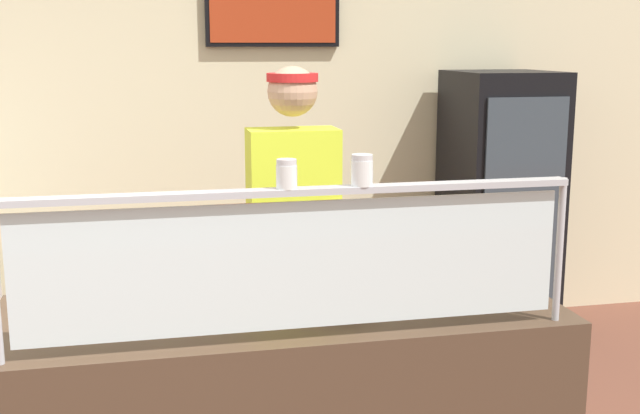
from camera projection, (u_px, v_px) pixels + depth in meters
name	position (u px, v px, depth m)	size (l,w,h in m)	color
shop_rear_unit	(217.00, 124.00, 4.97)	(6.34, 0.13, 2.70)	beige
sneeze_guard	(298.00, 247.00, 2.41)	(1.76, 0.06, 0.48)	#B2B5BC
pizza_tray	(331.00, 299.00, 2.81)	(0.40, 0.40, 0.04)	#9EA0A8
pizza_server	(336.00, 295.00, 2.78)	(0.07, 0.28, 0.01)	#ADAFB7
parmesan_shaker	(287.00, 176.00, 2.36)	(0.06, 0.06, 0.09)	white
pepper_flake_shaker	(362.00, 172.00, 2.40)	(0.07, 0.07, 0.10)	white
worker_figure	(295.00, 243.00, 3.43)	(0.41, 0.50, 1.76)	#23232D
drink_fridge	(499.00, 207.00, 5.00)	(0.60, 0.67, 1.69)	black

